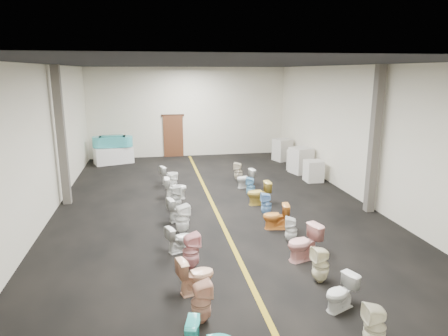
{
  "coord_description": "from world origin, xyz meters",
  "views": [
    {
      "loc": [
        -1.9,
        -12.41,
        4.3
      ],
      "look_at": [
        0.56,
        1.0,
        0.98
      ],
      "focal_mm": 32.0,
      "sensor_mm": 36.0,
      "label": 1
    }
  ],
  "objects_px": {
    "toilet_right_6": "(266,204)",
    "toilet_right_8": "(251,187)",
    "toilet_left_10": "(170,175)",
    "toilet_right_3": "(304,243)",
    "bathtub": "(113,141)",
    "toilet_right_7": "(259,193)",
    "appliance_crate_b": "(301,160)",
    "toilet_right_5": "(276,216)",
    "display_table": "(114,155)",
    "toilet_left_1": "(201,302)",
    "toilet_right_10": "(238,172)",
    "toilet_left_2": "(196,275)",
    "toilet_right_2": "(321,265)",
    "toilet_right_4": "(291,230)",
    "toilet_left_8": "(175,188)",
    "appliance_crate_c": "(295,160)",
    "toilet_left_7": "(176,197)",
    "toilet_left_4": "(180,238)",
    "toilet_left_6": "(179,209)",
    "toilet_right_9": "(245,178)",
    "toilet_right_0": "(375,327)",
    "toilet_left_3": "(191,251)",
    "toilet_right_1": "(341,293)",
    "toilet_left_5": "(182,219)",
    "appliance_crate_a": "(313,171)",
    "appliance_crate_d": "(282,150)"
  },
  "relations": [
    {
      "from": "toilet_right_6",
      "to": "toilet_right_8",
      "type": "distance_m",
      "value": 1.95
    },
    {
      "from": "toilet_left_10",
      "to": "toilet_right_3",
      "type": "xyz_separation_m",
      "value": [
        2.74,
        -7.09,
        0.05
      ]
    },
    {
      "from": "bathtub",
      "to": "toilet_right_7",
      "type": "xyz_separation_m",
      "value": [
        5.22,
        -7.15,
        -0.68
      ]
    },
    {
      "from": "appliance_crate_b",
      "to": "toilet_right_7",
      "type": "distance_m",
      "value": 4.76
    },
    {
      "from": "toilet_right_6",
      "to": "toilet_right_8",
      "type": "relative_size",
      "value": 1.03
    },
    {
      "from": "toilet_right_5",
      "to": "display_table",
      "type": "bearing_deg",
      "value": -142.29
    },
    {
      "from": "toilet_left_1",
      "to": "toilet_right_5",
      "type": "xyz_separation_m",
      "value": [
        2.58,
        3.88,
        -0.03
      ]
    },
    {
      "from": "toilet_right_6",
      "to": "toilet_right_10",
      "type": "distance_m",
      "value": 4.04
    },
    {
      "from": "toilet_left_2",
      "to": "toilet_left_10",
      "type": "height_order",
      "value": "toilet_left_2"
    },
    {
      "from": "bathtub",
      "to": "toilet_right_3",
      "type": "distance_m",
      "value": 12.35
    },
    {
      "from": "toilet_right_6",
      "to": "toilet_left_2",
      "type": "bearing_deg",
      "value": -28.16
    },
    {
      "from": "toilet_right_2",
      "to": "toilet_right_4",
      "type": "xyz_separation_m",
      "value": [
        0.08,
        2.0,
        -0.04
      ]
    },
    {
      "from": "toilet_left_8",
      "to": "toilet_right_2",
      "type": "relative_size",
      "value": 0.99
    },
    {
      "from": "toilet_right_3",
      "to": "toilet_right_8",
      "type": "relative_size",
      "value": 1.19
    },
    {
      "from": "appliance_crate_c",
      "to": "toilet_right_2",
      "type": "bearing_deg",
      "value": -107.16
    },
    {
      "from": "toilet_left_8",
      "to": "toilet_right_3",
      "type": "relative_size",
      "value": 0.92
    },
    {
      "from": "toilet_left_2",
      "to": "toilet_right_5",
      "type": "relative_size",
      "value": 1.03
    },
    {
      "from": "appliance_crate_c",
      "to": "toilet_right_10",
      "type": "relative_size",
      "value": 1.08
    },
    {
      "from": "toilet_left_7",
      "to": "toilet_left_4",
      "type": "bearing_deg",
      "value": -175.35
    },
    {
      "from": "toilet_right_6",
      "to": "toilet_left_6",
      "type": "bearing_deg",
      "value": -85.69
    },
    {
      "from": "toilet_right_8",
      "to": "toilet_right_9",
      "type": "relative_size",
      "value": 1.0
    },
    {
      "from": "appliance_crate_c",
      "to": "toilet_left_7",
      "type": "bearing_deg",
      "value": -141.3
    },
    {
      "from": "toilet_right_0",
      "to": "toilet_right_8",
      "type": "distance_m",
      "value": 8.05
    },
    {
      "from": "bathtub",
      "to": "toilet_right_5",
      "type": "relative_size",
      "value": 2.56
    },
    {
      "from": "toilet_left_3",
      "to": "toilet_right_9",
      "type": "distance_m",
      "value": 6.58
    },
    {
      "from": "toilet_left_4",
      "to": "toilet_left_6",
      "type": "height_order",
      "value": "toilet_left_6"
    },
    {
      "from": "toilet_left_7",
      "to": "toilet_right_1",
      "type": "xyz_separation_m",
      "value": [
        2.63,
        -6.08,
        -0.06
      ]
    },
    {
      "from": "appliance_crate_c",
      "to": "toilet_right_2",
      "type": "height_order",
      "value": "appliance_crate_c"
    },
    {
      "from": "display_table",
      "to": "toilet_right_1",
      "type": "relative_size",
      "value": 2.63
    },
    {
      "from": "appliance_crate_b",
      "to": "toilet_left_5",
      "type": "height_order",
      "value": "appliance_crate_b"
    },
    {
      "from": "appliance_crate_c",
      "to": "toilet_right_2",
      "type": "xyz_separation_m",
      "value": [
        -2.96,
        -9.59,
        -0.02
      ]
    },
    {
      "from": "toilet_right_0",
      "to": "toilet_right_5",
      "type": "height_order",
      "value": "toilet_right_0"
    },
    {
      "from": "appliance_crate_a",
      "to": "toilet_left_5",
      "type": "distance_m",
      "value": 7.06
    },
    {
      "from": "toilet_left_8",
      "to": "toilet_right_7",
      "type": "relative_size",
      "value": 0.99
    },
    {
      "from": "toilet_left_6",
      "to": "toilet_right_9",
      "type": "height_order",
      "value": "toilet_left_6"
    },
    {
      "from": "toilet_left_3",
      "to": "toilet_right_0",
      "type": "height_order",
      "value": "toilet_left_3"
    },
    {
      "from": "toilet_right_4",
      "to": "toilet_right_8",
      "type": "height_order",
      "value": "toilet_right_8"
    },
    {
      "from": "toilet_left_3",
      "to": "toilet_left_4",
      "type": "height_order",
      "value": "toilet_left_3"
    },
    {
      "from": "toilet_right_9",
      "to": "toilet_right_6",
      "type": "bearing_deg",
      "value": -12.38
    },
    {
      "from": "toilet_right_6",
      "to": "appliance_crate_d",
      "type": "bearing_deg",
      "value": 163.26
    },
    {
      "from": "toilet_right_1",
      "to": "toilet_right_8",
      "type": "height_order",
      "value": "toilet_right_8"
    },
    {
      "from": "appliance_crate_a",
      "to": "appliance_crate_d",
      "type": "xyz_separation_m",
      "value": [
        0.0,
        3.89,
        0.11
      ]
    },
    {
      "from": "toilet_right_6",
      "to": "toilet_right_7",
      "type": "xyz_separation_m",
      "value": [
        0.05,
        1.04,
        0.03
      ]
    },
    {
      "from": "toilet_right_2",
      "to": "toilet_right_4",
      "type": "height_order",
      "value": "toilet_right_2"
    },
    {
      "from": "toilet_left_2",
      "to": "toilet_left_7",
      "type": "xyz_separation_m",
      "value": [
        -0.07,
        5.01,
        0.02
      ]
    },
    {
      "from": "toilet_left_5",
      "to": "toilet_right_0",
      "type": "bearing_deg",
      "value": -170.74
    },
    {
      "from": "toilet_left_4",
      "to": "toilet_left_10",
      "type": "xyz_separation_m",
      "value": [
        0.06,
        6.11,
        0.03
      ]
    },
    {
      "from": "bathtub",
      "to": "toilet_left_5",
      "type": "relative_size",
      "value": 2.28
    },
    {
      "from": "appliance_crate_a",
      "to": "toilet_left_10",
      "type": "xyz_separation_m",
      "value": [
        -5.67,
        0.67,
        -0.06
      ]
    },
    {
      "from": "toilet_left_8",
      "to": "toilet_right_10",
      "type": "bearing_deg",
      "value": -55.98
    }
  ]
}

